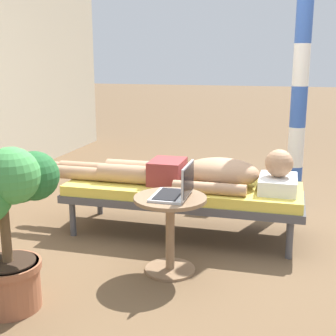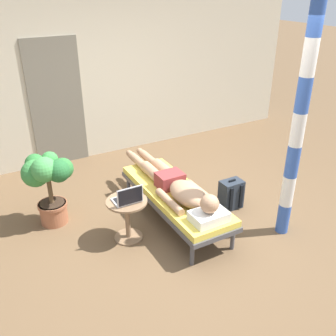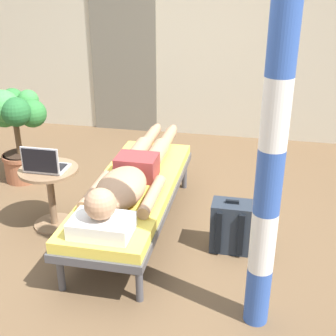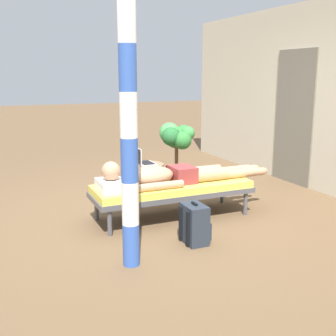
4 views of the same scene
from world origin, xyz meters
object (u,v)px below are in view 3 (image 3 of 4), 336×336
Objects in this scene: side_table at (50,187)px; laptop at (45,165)px; backpack at (231,226)px; potted_plant at (15,122)px; lounge_chair at (133,192)px; person_reclining at (130,176)px; porch_post at (276,114)px.

laptop is (0.00, -0.05, 0.23)m from side_table.
backpack is at bearing -1.76° from side_table.
side_table is 1.07m from potted_plant.
laptop is 0.32× the size of potted_plant.
lounge_chair is 0.87× the size of person_reclining.
porch_post is at bearing -24.90° from side_table.
side_table is 2.13m from porch_post.
lounge_chair is 1.98× the size of potted_plant.
person_reclining is at bearing 175.92° from backpack.
lounge_chair is 4.47× the size of backpack.
lounge_chair is 1.57m from potted_plant.
backpack is 2.37m from potted_plant.
lounge_chair is 0.18m from person_reclining.
porch_post is (1.03, -0.87, 0.99)m from lounge_chair.
laptop is at bearing -90.00° from side_table.
porch_post reaches higher than person_reclining.
side_table is at bearing 178.24° from backpack.
laptop is (-0.69, -0.12, 0.24)m from lounge_chair.
person_reclining is 2.26× the size of potted_plant.
person_reclining is 0.71m from side_table.
side_table is at bearing 155.10° from porch_post.
laptop reaches higher than lounge_chair.
side_table reaches higher than backpack.
porch_post reaches higher than laptop.
side_table is 0.20× the size of porch_post.
potted_plant is at bearing 151.48° from person_reclining.
backpack is 0.44× the size of potted_plant.
laptop is at bearing 156.52° from porch_post.
potted_plant is at bearing 147.12° from porch_post.
lounge_chair is 0.71× the size of porch_post.
porch_post is (1.71, -0.80, 0.98)m from side_table.
porch_post is at bearing -73.35° from backpack.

